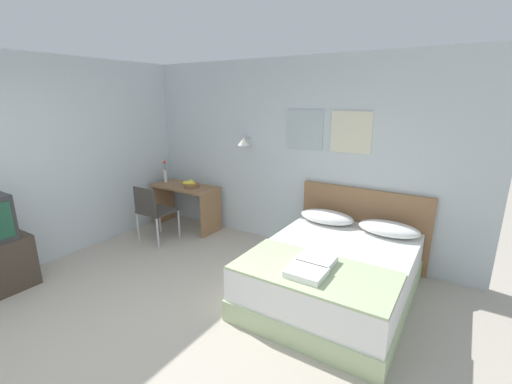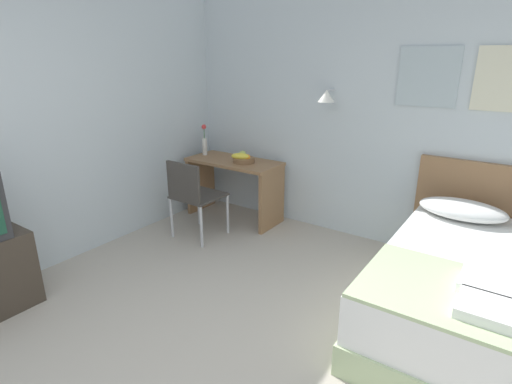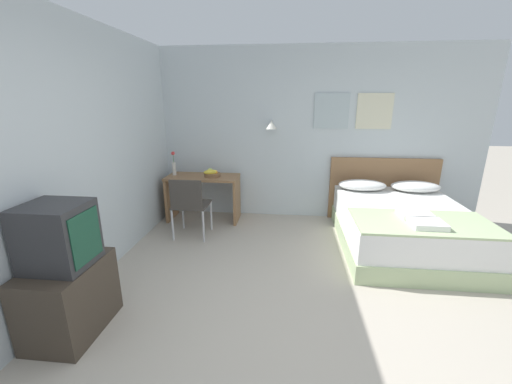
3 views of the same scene
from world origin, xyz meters
name	(u,v)px [view 3 (image 3 of 3)]	position (x,y,z in m)	size (l,w,h in m)	color
ground_plane	(317,347)	(0.00, 0.00, 0.00)	(24.00, 24.00, 0.00)	#B2A899
wall_back	(307,135)	(0.01, 2.96, 1.33)	(5.37, 0.31, 2.65)	silver
wall_left	(8,177)	(-2.31, -0.03, 1.32)	(0.06, 5.93, 2.65)	silver
bed	(402,227)	(1.22, 1.89, 0.28)	(1.53, 1.97, 0.56)	#B2C693
headboard	(382,189)	(1.22, 2.90, 0.50)	(1.65, 0.06, 1.00)	#8E6642
pillow_left	(362,185)	(0.84, 2.62, 0.64)	(0.70, 0.40, 0.15)	white
pillow_right	(415,186)	(1.60, 2.62, 0.64)	(0.70, 0.40, 0.15)	white
throw_blanket	(423,223)	(1.22, 1.32, 0.57)	(1.49, 0.79, 0.02)	#B2C693
folded_towel_near_foot	(415,214)	(1.18, 1.46, 0.61)	(0.35, 0.29, 0.06)	white
folded_towel_mid_bed	(427,224)	(1.20, 1.18, 0.61)	(0.33, 0.29, 0.06)	white
desk	(203,190)	(-1.60, 2.59, 0.50)	(1.11, 0.52, 0.72)	#8E6642
desk_chair	(189,203)	(-1.60, 1.87, 0.52)	(0.47, 0.47, 0.86)	#3D3833
fruit_bowl	(212,174)	(-1.45, 2.57, 0.77)	(0.25, 0.25, 0.12)	brown
flower_vase	(174,166)	(-2.06, 2.60, 0.87)	(0.06, 0.06, 0.37)	silver
tv_stand	(70,298)	(-2.02, -0.02, 0.30)	(0.48, 0.69, 0.61)	#3D3328
television	(58,236)	(-2.02, -0.02, 0.86)	(0.47, 0.42, 0.51)	#2D2D30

